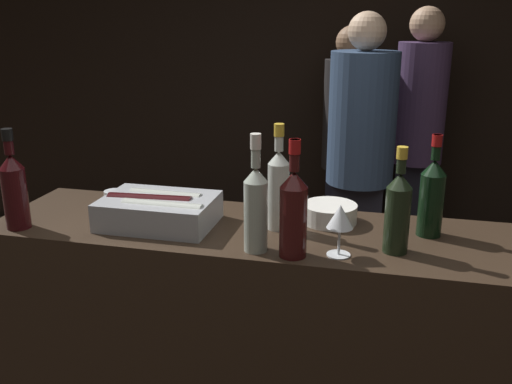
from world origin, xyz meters
TOP-DOWN VIEW (x-y plane):
  - wall_back_chalkboard at (0.00, 2.72)m, footprint 6.40×0.06m
  - bar_counter at (0.00, 0.26)m, footprint 1.80×0.51m
  - ice_bin_with_bottles at (-0.32, 0.21)m, footprint 0.38×0.27m
  - bowl_white at (0.24, 0.38)m, footprint 0.19×0.19m
  - wine_glass at (0.30, 0.10)m, footprint 0.08×0.08m
  - candle_votive at (-0.58, 0.39)m, footprint 0.08×0.08m
  - red_wine_bottle_tall at (0.17, 0.06)m, footprint 0.08×0.08m
  - white_wine_bottle at (0.05, 0.08)m, footprint 0.07×0.07m
  - red_wine_bottle_black_foil at (-0.78, 0.07)m, footprint 0.08×0.08m
  - rose_wine_bottle at (0.08, 0.27)m, footprint 0.07×0.07m
  - red_wine_bottle_burgundy at (0.57, 0.33)m, footprint 0.08×0.08m
  - champagne_bottle at (0.46, 0.17)m, footprint 0.08×0.08m
  - person_in_hoodie at (0.26, 1.75)m, footprint 0.38×0.38m
  - person_blond_tee at (0.15, 2.25)m, footprint 0.34×0.34m
  - person_grey_polo at (0.59, 2.24)m, footprint 0.32×0.32m

SIDE VIEW (x-z plane):
  - bar_counter at x=0.00m, z-range 0.00..1.06m
  - person_blond_tee at x=0.15m, z-range 0.10..1.78m
  - person_in_hoodie at x=0.26m, z-range 0.10..1.87m
  - person_grey_polo at x=0.59m, z-range 0.12..1.91m
  - candle_votive at x=-0.58m, z-range 1.06..1.11m
  - bowl_white at x=0.24m, z-range 1.06..1.13m
  - ice_bin_with_bottles at x=-0.32m, z-range 1.06..1.17m
  - wine_glass at x=0.30m, z-range 1.10..1.26m
  - champagne_bottle at x=0.46m, z-range 1.03..1.36m
  - red_wine_bottle_burgundy at x=0.57m, z-range 1.03..1.36m
  - red_wine_bottle_black_foil at x=-0.78m, z-range 1.03..1.37m
  - red_wine_bottle_tall at x=0.17m, z-range 1.03..1.38m
  - white_wine_bottle at x=0.05m, z-range 1.03..1.39m
  - rose_wine_bottle at x=0.08m, z-range 1.03..1.39m
  - wall_back_chalkboard at x=0.00m, z-range 0.00..2.80m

